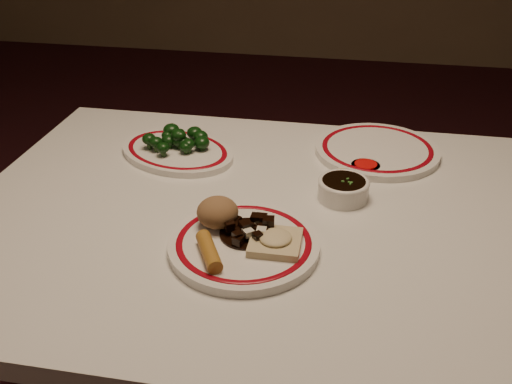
% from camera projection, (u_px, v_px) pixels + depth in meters
% --- Properties ---
extents(dining_table, '(1.20, 0.90, 0.75)m').
position_uv_depth(dining_table, '(262.00, 249.00, 1.17)').
color(dining_table, white).
rests_on(dining_table, ground).
extents(main_plate, '(0.30, 0.30, 0.02)m').
position_uv_depth(main_plate, '(244.00, 245.00, 1.01)').
color(main_plate, white).
rests_on(main_plate, dining_table).
extents(rice_mound, '(0.08, 0.08, 0.06)m').
position_uv_depth(rice_mound, '(218.00, 212.00, 1.04)').
color(rice_mound, olive).
rests_on(rice_mound, main_plate).
extents(spring_roll, '(0.07, 0.10, 0.03)m').
position_uv_depth(spring_roll, '(209.00, 251.00, 0.96)').
color(spring_roll, '#AF792B').
rests_on(spring_roll, main_plate).
extents(fried_wonton, '(0.09, 0.09, 0.02)m').
position_uv_depth(fried_wonton, '(275.00, 241.00, 0.99)').
color(fried_wonton, beige).
rests_on(fried_wonton, main_plate).
extents(stirfry_heap, '(0.10, 0.10, 0.03)m').
position_uv_depth(stirfry_heap, '(248.00, 230.00, 1.02)').
color(stirfry_heap, black).
rests_on(stirfry_heap, main_plate).
extents(broccoli_plate, '(0.35, 0.33, 0.02)m').
position_uv_depth(broccoli_plate, '(177.00, 151.00, 1.34)').
color(broccoli_plate, white).
rests_on(broccoli_plate, dining_table).
extents(broccoli_pile, '(0.16, 0.13, 0.05)m').
position_uv_depth(broccoli_pile, '(179.00, 139.00, 1.33)').
color(broccoli_pile, '#23471C').
rests_on(broccoli_pile, broccoli_plate).
extents(soy_bowl, '(0.10, 0.10, 0.04)m').
position_uv_depth(soy_bowl, '(343.00, 190.00, 1.16)').
color(soy_bowl, white).
rests_on(soy_bowl, dining_table).
extents(sweet_sour_dish, '(0.06, 0.06, 0.02)m').
position_uv_depth(sweet_sour_dish, '(365.00, 168.00, 1.27)').
color(sweet_sour_dish, white).
rests_on(sweet_sour_dish, dining_table).
extents(mustard_dish, '(0.06, 0.06, 0.02)m').
position_uv_depth(mustard_dish, '(343.00, 178.00, 1.23)').
color(mustard_dish, white).
rests_on(mustard_dish, dining_table).
extents(far_plate, '(0.38, 0.38, 0.02)m').
position_uv_depth(far_plate, '(377.00, 150.00, 1.34)').
color(far_plate, white).
rests_on(far_plate, dining_table).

